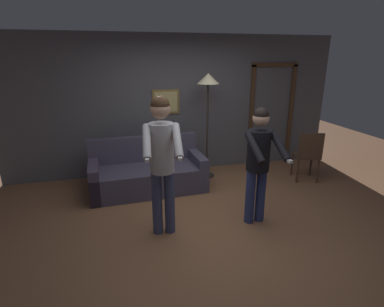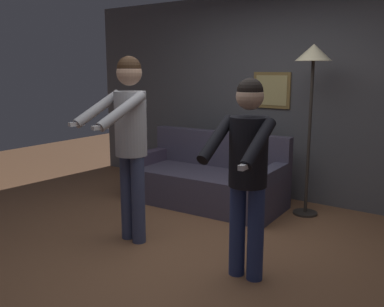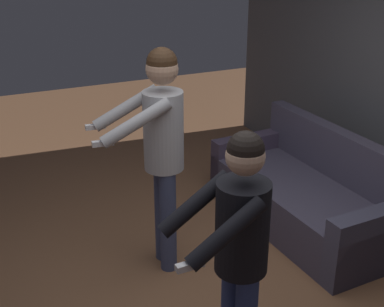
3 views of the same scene
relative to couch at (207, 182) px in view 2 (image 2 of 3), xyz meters
name	(u,v)px [view 2 (image 2 of 3)]	position (x,y,z in m)	size (l,w,h in m)	color
ground_plane	(190,253)	(0.68, -1.33, -0.28)	(12.00, 12.00, 0.00)	brown
back_wall_assembly	(290,98)	(0.71, 0.81, 1.02)	(6.40, 0.10, 2.60)	#55565B
couch	(207,182)	(0.00, 0.00, 0.00)	(1.94, 0.94, 0.87)	#484356
torchiere_lamp	(313,69)	(1.15, 0.32, 1.38)	(0.40, 0.40, 1.92)	#332D28
person_standing_left	(129,131)	(0.05, -1.41, 0.81)	(0.48, 0.72, 1.77)	#3F496E
person_standing_right	(247,163)	(1.31, -1.45, 0.67)	(0.45, 0.62, 1.59)	navy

